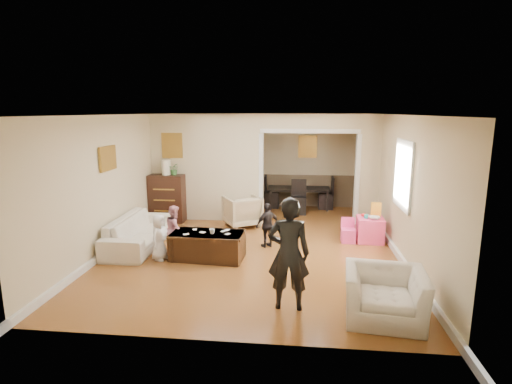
# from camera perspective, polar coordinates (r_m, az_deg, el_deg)

# --- Properties ---
(floor) EXTENTS (7.00, 7.00, 0.00)m
(floor) POSITION_cam_1_polar(r_m,az_deg,el_deg) (8.17, -0.15, -7.52)
(floor) COLOR #A65C2A
(floor) RESTS_ON ground
(partition_left) EXTENTS (2.75, 0.18, 2.60)m
(partition_left) POSITION_cam_1_polar(r_m,az_deg,el_deg) (9.82, -7.03, 3.46)
(partition_left) COLOR beige
(partition_left) RESTS_ON ground
(partition_right) EXTENTS (0.55, 0.18, 2.60)m
(partition_right) POSITION_cam_1_polar(r_m,az_deg,el_deg) (9.71, 15.73, 3.02)
(partition_right) COLOR beige
(partition_right) RESTS_ON ground
(partition_header) EXTENTS (2.22, 0.18, 0.35)m
(partition_header) POSITION_cam_1_polar(r_m,az_deg,el_deg) (9.48, 7.76, 9.98)
(partition_header) COLOR beige
(partition_header) RESTS_ON partition_right
(window_pane) EXTENTS (0.03, 0.95, 1.10)m
(window_pane) POSITION_cam_1_polar(r_m,az_deg,el_deg) (7.60, 20.44, 2.36)
(window_pane) COLOR white
(window_pane) RESTS_ON ground
(framed_art_partition) EXTENTS (0.45, 0.03, 0.55)m
(framed_art_partition) POSITION_cam_1_polar(r_m,az_deg,el_deg) (9.89, -11.93, 6.56)
(framed_art_partition) COLOR brown
(framed_art_partition) RESTS_ON partition_left
(framed_art_sofa_wall) EXTENTS (0.03, 0.55, 0.40)m
(framed_art_sofa_wall) POSITION_cam_1_polar(r_m,az_deg,el_deg) (7.96, -20.51, 4.56)
(framed_art_sofa_wall) COLOR brown
(framed_art_alcove) EXTENTS (0.45, 0.03, 0.55)m
(framed_art_alcove) POSITION_cam_1_polar(r_m,az_deg,el_deg) (11.16, 7.43, 6.48)
(framed_art_alcove) COLOR brown
(sofa) EXTENTS (0.85, 2.10, 0.61)m
(sofa) POSITION_cam_1_polar(r_m,az_deg,el_deg) (8.32, -16.32, -5.44)
(sofa) COLOR white
(sofa) RESTS_ON ground
(armchair_back) EXTENTS (1.06, 1.06, 0.72)m
(armchair_back) POSITION_cam_1_polar(r_m,az_deg,el_deg) (9.38, -1.99, -2.72)
(armchair_back) COLOR tan
(armchair_back) RESTS_ON ground
(armchair_front) EXTENTS (1.10, 0.99, 0.66)m
(armchair_front) POSITION_cam_1_polar(r_m,az_deg,el_deg) (5.57, 17.96, -13.89)
(armchair_front) COLOR white
(armchair_front) RESTS_ON ground
(dresser) EXTENTS (0.84, 0.47, 1.15)m
(dresser) POSITION_cam_1_polar(r_m,az_deg,el_deg) (9.96, -12.58, -0.85)
(dresser) COLOR black
(dresser) RESTS_ON ground
(table_lamp) EXTENTS (0.22, 0.22, 0.36)m
(table_lamp) POSITION_cam_1_polar(r_m,az_deg,el_deg) (9.82, -12.77, 3.47)
(table_lamp) COLOR #FEF5CF
(table_lamp) RESTS_ON dresser
(potted_plant) EXTENTS (0.26, 0.22, 0.28)m
(potted_plant) POSITION_cam_1_polar(r_m,az_deg,el_deg) (9.77, -11.65, 3.24)
(potted_plant) COLOR #427A36
(potted_plant) RESTS_ON dresser
(coffee_table) EXTENTS (1.36, 0.76, 0.49)m
(coffee_table) POSITION_cam_1_polar(r_m,az_deg,el_deg) (7.41, -6.96, -7.64)
(coffee_table) COLOR #361E11
(coffee_table) RESTS_ON ground
(coffee_cup) EXTENTS (0.11, 0.11, 0.09)m
(coffee_cup) POSITION_cam_1_polar(r_m,az_deg,el_deg) (7.25, -6.33, -5.63)
(coffee_cup) COLOR silver
(coffee_cup) RESTS_ON coffee_table
(play_table) EXTENTS (0.55, 0.55, 0.51)m
(play_table) POSITION_cam_1_polar(r_m,az_deg,el_deg) (8.61, 16.03, -5.20)
(play_table) COLOR #FF437D
(play_table) RESTS_ON ground
(cereal_box) EXTENTS (0.20, 0.08, 0.30)m
(cereal_box) POSITION_cam_1_polar(r_m,az_deg,el_deg) (8.62, 16.85, -2.44)
(cereal_box) COLOR yellow
(cereal_box) RESTS_ON play_table
(cyan_cup) EXTENTS (0.08, 0.08, 0.08)m
(cyan_cup) POSITION_cam_1_polar(r_m,az_deg,el_deg) (8.47, 15.53, -3.38)
(cyan_cup) COLOR #26C1B9
(cyan_cup) RESTS_ON play_table
(toy_block) EXTENTS (0.09, 0.08, 0.05)m
(toy_block) POSITION_cam_1_polar(r_m,az_deg,el_deg) (8.63, 15.21, -3.19)
(toy_block) COLOR red
(toy_block) RESTS_ON play_table
(play_bowl) EXTENTS (0.24, 0.24, 0.06)m
(play_bowl) POSITION_cam_1_polar(r_m,az_deg,el_deg) (8.43, 16.60, -3.59)
(play_bowl) COLOR beige
(play_bowl) RESTS_ON play_table
(dining_table) EXTENTS (1.73, 1.00, 0.60)m
(dining_table) POSITION_cam_1_polar(r_m,az_deg,el_deg) (11.16, 6.12, -0.78)
(dining_table) COLOR black
(dining_table) RESTS_ON ground
(adult_person) EXTENTS (0.58, 0.38, 1.57)m
(adult_person) POSITION_cam_1_polar(r_m,az_deg,el_deg) (5.42, 4.70, -8.81)
(adult_person) COLOR black
(adult_person) RESTS_ON ground
(child_kneel_a) EXTENTS (0.37, 0.47, 0.85)m
(child_kneel_a) POSITION_cam_1_polar(r_m,az_deg,el_deg) (7.45, -13.69, -6.33)
(child_kneel_a) COLOR white
(child_kneel_a) RESTS_ON ground
(child_kneel_b) EXTENTS (0.45, 0.52, 0.91)m
(child_kneel_b) POSITION_cam_1_polar(r_m,az_deg,el_deg) (7.80, -11.55, -5.18)
(child_kneel_b) COLOR #C77C89
(child_kneel_b) RESTS_ON ground
(child_toddler) EXTENTS (0.56, 0.48, 0.90)m
(child_toddler) POSITION_cam_1_polar(r_m,az_deg,el_deg) (7.90, 1.69, -4.77)
(child_toddler) COLOR black
(child_toddler) RESTS_ON ground
(craft_papers) EXTENTS (0.86, 0.45, 0.00)m
(craft_papers) POSITION_cam_1_polar(r_m,az_deg,el_deg) (7.37, -6.69, -5.71)
(craft_papers) COLOR white
(craft_papers) RESTS_ON coffee_table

